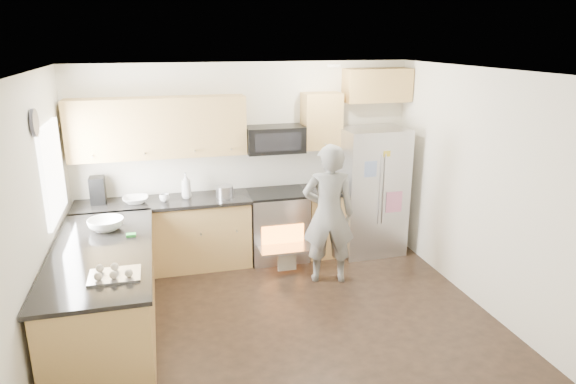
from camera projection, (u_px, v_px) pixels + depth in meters
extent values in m
plane|color=black|center=(282.00, 323.00, 5.43)|extent=(4.50, 4.50, 0.00)
cube|color=white|center=(246.00, 161.00, 6.91)|extent=(4.50, 0.04, 2.60)
cube|color=white|center=(358.00, 305.00, 3.20)|extent=(4.50, 0.04, 2.60)
cube|color=white|center=(34.00, 227.00, 4.52)|extent=(0.04, 4.00, 2.60)
cube|color=white|center=(482.00, 190.00, 5.60)|extent=(0.04, 4.00, 2.60)
cube|color=white|center=(281.00, 72.00, 4.68)|extent=(4.50, 4.00, 0.04)
cube|color=white|center=(53.00, 172.00, 5.38)|extent=(0.04, 1.00, 1.00)
cylinder|color=#FFEFCC|center=(334.00, 66.00, 5.92)|extent=(0.14, 0.14, 0.02)
cylinder|color=#474754|center=(34.00, 123.00, 4.70)|extent=(0.03, 0.26, 0.26)
cube|color=#B58C48|center=(166.00, 237.00, 6.61)|extent=(2.15, 0.60, 0.87)
cube|color=black|center=(163.00, 202.00, 6.47)|extent=(2.19, 0.64, 0.04)
cube|color=#B58C48|center=(322.00, 222.00, 7.12)|extent=(0.50, 0.60, 0.87)
cube|color=black|center=(323.00, 190.00, 6.98)|extent=(0.54, 0.64, 0.04)
cube|color=#B58C48|center=(158.00, 128.00, 6.34)|extent=(2.16, 0.33, 0.74)
cube|color=#B58C48|center=(321.00, 121.00, 6.84)|extent=(0.50, 0.33, 0.74)
cube|color=#B58C48|center=(377.00, 85.00, 6.90)|extent=(0.90, 0.33, 0.44)
imported|color=silver|center=(136.00, 200.00, 6.37)|extent=(0.31, 0.31, 0.08)
imported|color=white|center=(186.00, 185.00, 6.53)|extent=(0.13, 0.13, 0.33)
imported|color=white|center=(164.00, 198.00, 6.42)|extent=(0.12, 0.12, 0.10)
cylinder|color=#B7B7BC|center=(225.00, 192.00, 6.58)|extent=(0.22, 0.22, 0.15)
cube|color=black|center=(98.00, 190.00, 6.33)|extent=(0.18, 0.22, 0.33)
cylinder|color=#B7B7BC|center=(331.00, 183.00, 7.11)|extent=(0.11, 0.11, 0.09)
cube|color=#B58C48|center=(106.00, 295.00, 5.12)|extent=(0.90, 2.30, 0.87)
cube|color=black|center=(101.00, 251.00, 4.99)|extent=(0.96, 2.36, 0.04)
imported|color=white|center=(106.00, 224.00, 5.48)|extent=(0.38, 0.38, 0.12)
cube|color=green|center=(131.00, 235.00, 5.30)|extent=(0.10, 0.07, 0.03)
cube|color=#B7B7BC|center=(114.00, 272.00, 4.40)|extent=(0.43, 0.33, 0.09)
cube|color=#B7B7BC|center=(277.00, 226.00, 6.94)|extent=(0.76, 0.62, 0.90)
cube|color=black|center=(277.00, 193.00, 6.81)|extent=(0.76, 0.60, 0.03)
cube|color=orange|center=(283.00, 238.00, 6.67)|extent=(0.56, 0.02, 0.34)
cube|color=#B7B7BC|center=(286.00, 249.00, 6.54)|extent=(0.70, 0.34, 0.03)
cube|color=silver|center=(287.00, 260.00, 6.53)|extent=(0.24, 0.03, 0.28)
cube|color=black|center=(275.00, 139.00, 6.72)|extent=(0.76, 0.40, 0.34)
cube|color=#B7B7BC|center=(371.00, 191.00, 7.05)|extent=(0.86, 0.68, 1.74)
cylinder|color=#B7B7BC|center=(380.00, 190.00, 6.69)|extent=(0.02, 0.02, 0.95)
cylinder|color=#B7B7BC|center=(384.00, 189.00, 6.70)|extent=(0.02, 0.02, 0.95)
cube|color=pink|center=(394.00, 202.00, 6.80)|extent=(0.23, 0.01, 0.28)
cube|color=#87A0D8|center=(371.00, 169.00, 6.58)|extent=(0.17, 0.01, 0.21)
imported|color=gray|center=(329.00, 214.00, 6.16)|extent=(0.71, 0.54, 1.72)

